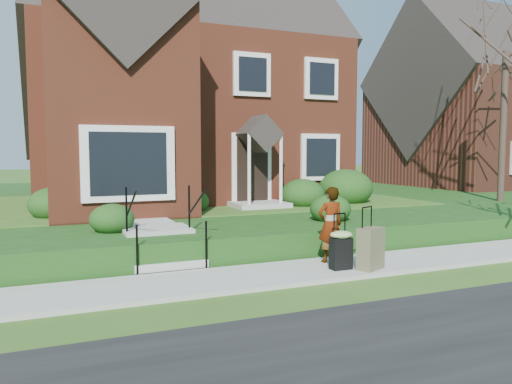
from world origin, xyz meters
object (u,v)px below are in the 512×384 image
woman (330,225)px  suitcase_olive (371,248)px  suitcase_black (341,248)px  front_steps (161,241)px

woman → suitcase_olive: 0.98m
suitcase_black → woman: bearing=77.1°
woman → suitcase_olive: woman is taller
front_steps → suitcase_olive: (3.47, -2.31, 0.00)m
suitcase_black → suitcase_olive: suitcase_olive is taller
front_steps → suitcase_olive: size_ratio=1.71×
suitcase_black → suitcase_olive: bearing=-21.6°
suitcase_black → suitcase_olive: (0.52, -0.20, -0.02)m
front_steps → suitcase_olive: 4.17m
front_steps → woman: 3.45m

